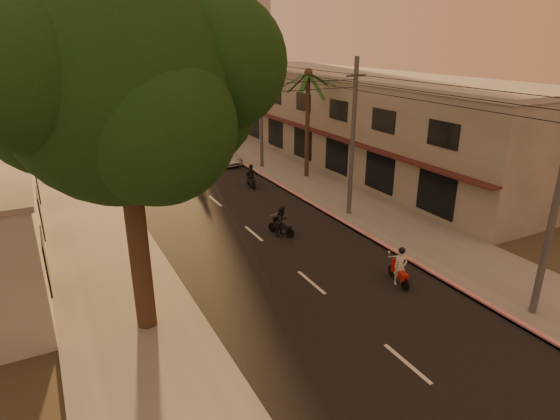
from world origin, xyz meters
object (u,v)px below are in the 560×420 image
(broadleaf_tree, at_px, (132,88))
(scooter_mid_b, at_px, (251,177))
(scooter_far_a, at_px, (193,165))
(scooter_mid_a, at_px, (282,222))
(scooter_far_b, at_px, (173,141))
(scooter_red, at_px, (400,268))
(palm_tree, at_px, (308,79))
(parked_car, at_px, (224,156))

(broadleaf_tree, distance_m, scooter_mid_b, 18.41)
(scooter_mid_b, height_order, scooter_far_a, scooter_mid_b)
(scooter_mid_a, distance_m, scooter_far_b, 22.74)
(scooter_red, bearing_deg, palm_tree, 87.08)
(palm_tree, distance_m, parked_car, 10.12)
(broadleaf_tree, height_order, scooter_red, broadleaf_tree)
(palm_tree, xyz_separation_m, scooter_mid_a, (-6.72, -8.85, -6.37))
(parked_car, bearing_deg, scooter_far_b, 99.73)
(scooter_red, relative_size, parked_car, 0.42)
(scooter_mid_a, xyz_separation_m, scooter_far_b, (0.35, 22.73, -0.02))
(broadleaf_tree, height_order, scooter_far_b, broadleaf_tree)
(broadleaf_tree, bearing_deg, scooter_far_b, 73.46)
(palm_tree, relative_size, scooter_far_a, 4.91)
(scooter_red, height_order, scooter_mid_b, scooter_red)
(palm_tree, distance_m, scooter_red, 17.68)
(scooter_far_a, bearing_deg, scooter_mid_b, -50.39)
(scooter_mid_b, height_order, scooter_far_b, scooter_mid_b)
(palm_tree, xyz_separation_m, scooter_mid_b, (-4.71, -0.38, -6.39))
(broadleaf_tree, xyz_separation_m, palm_tree, (14.61, 13.86, -1.33))
(palm_tree, relative_size, scooter_mid_b, 4.79)
(broadleaf_tree, relative_size, palm_tree, 1.48)
(palm_tree, distance_m, scooter_mid_a, 12.81)
(scooter_far_a, bearing_deg, broadleaf_tree, -99.82)
(scooter_red, relative_size, scooter_mid_b, 1.01)
(scooter_mid_a, bearing_deg, broadleaf_tree, -170.10)
(palm_tree, bearing_deg, scooter_mid_b, -175.34)
(scooter_red, relative_size, scooter_mid_a, 1.02)
(palm_tree, xyz_separation_m, scooter_red, (-4.72, -15.79, -6.38))
(parked_car, bearing_deg, scooter_mid_b, -102.93)
(scooter_mid_b, distance_m, scooter_far_b, 14.37)
(scooter_mid_a, bearing_deg, scooter_far_a, 70.17)
(parked_car, bearing_deg, scooter_red, -99.37)
(scooter_red, bearing_deg, scooter_far_b, 106.90)
(scooter_far_a, height_order, scooter_far_b, scooter_far_a)
(scooter_red, height_order, scooter_far_a, scooter_red)
(palm_tree, distance_m, scooter_far_a, 10.77)
(scooter_mid_b, bearing_deg, scooter_far_b, 102.18)
(broadleaf_tree, relative_size, scooter_red, 7.00)
(broadleaf_tree, height_order, scooter_mid_b, broadleaf_tree)
(scooter_red, xyz_separation_m, scooter_mid_a, (-2.00, 6.95, 0.01))
(palm_tree, bearing_deg, scooter_mid_a, -127.23)
(broadleaf_tree, bearing_deg, palm_tree, 43.48)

